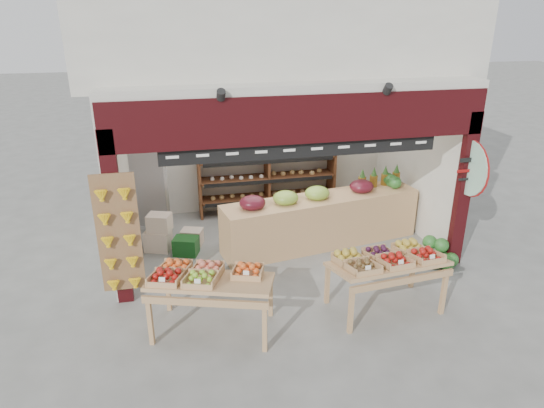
{
  "coord_description": "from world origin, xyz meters",
  "views": [
    {
      "loc": [
        -1.95,
        -7.68,
        4.1
      ],
      "look_at": [
        -0.29,
        -0.2,
        1.03
      ],
      "focal_mm": 32.0,
      "sensor_mm": 36.0,
      "label": 1
    }
  ],
  "objects_px": {
    "display_table_right": "(387,260)",
    "mid_counter": "(321,219)",
    "refrigerator": "(147,177)",
    "cardboard_stack": "(172,237)",
    "watermelon_pile": "(438,255)",
    "display_table_left": "(204,277)",
    "back_shelving": "(267,162)"
  },
  "relations": [
    {
      "from": "display_table_right",
      "to": "mid_counter",
      "type": "bearing_deg",
      "value": 96.74
    },
    {
      "from": "refrigerator",
      "to": "cardboard_stack",
      "type": "bearing_deg",
      "value": -74.6
    },
    {
      "from": "display_table_right",
      "to": "watermelon_pile",
      "type": "relative_size",
      "value": 2.64
    },
    {
      "from": "refrigerator",
      "to": "display_table_left",
      "type": "relative_size",
      "value": 1.1
    },
    {
      "from": "cardboard_stack",
      "to": "display_table_right",
      "type": "bearing_deg",
      "value": -40.96
    },
    {
      "from": "mid_counter",
      "to": "watermelon_pile",
      "type": "distance_m",
      "value": 2.14
    },
    {
      "from": "refrigerator",
      "to": "display_table_right",
      "type": "xyz_separation_m",
      "value": [
        3.37,
        -3.91,
        -0.2
      ]
    },
    {
      "from": "display_table_left",
      "to": "display_table_right",
      "type": "bearing_deg",
      "value": -1.91
    },
    {
      "from": "display_table_right",
      "to": "watermelon_pile",
      "type": "xyz_separation_m",
      "value": [
        1.49,
        1.04,
        -0.61
      ]
    },
    {
      "from": "back_shelving",
      "to": "mid_counter",
      "type": "xyz_separation_m",
      "value": [
        0.62,
        -1.82,
        -0.59
      ]
    },
    {
      "from": "refrigerator",
      "to": "display_table_right",
      "type": "height_order",
      "value": "refrigerator"
    },
    {
      "from": "back_shelving",
      "to": "display_table_left",
      "type": "bearing_deg",
      "value": -113.21
    },
    {
      "from": "cardboard_stack",
      "to": "display_table_left",
      "type": "xyz_separation_m",
      "value": [
        0.39,
        -2.5,
        0.54
      ]
    },
    {
      "from": "cardboard_stack",
      "to": "back_shelving",
      "type": "bearing_deg",
      "value": 35.1
    },
    {
      "from": "mid_counter",
      "to": "display_table_left",
      "type": "bearing_deg",
      "value": -137.29
    },
    {
      "from": "back_shelving",
      "to": "display_table_left",
      "type": "distance_m",
      "value": 4.33
    },
    {
      "from": "back_shelving",
      "to": "display_table_left",
      "type": "xyz_separation_m",
      "value": [
        -1.7,
        -3.97,
        -0.3
      ]
    },
    {
      "from": "display_table_left",
      "to": "cardboard_stack",
      "type": "bearing_deg",
      "value": 98.89
    },
    {
      "from": "cardboard_stack",
      "to": "display_table_left",
      "type": "relative_size",
      "value": 0.62
    },
    {
      "from": "cardboard_stack",
      "to": "display_table_right",
      "type": "xyz_separation_m",
      "value": [
        2.98,
        -2.58,
        0.54
      ]
    },
    {
      "from": "cardboard_stack",
      "to": "watermelon_pile",
      "type": "xyz_separation_m",
      "value": [
        4.46,
        -1.55,
        -0.07
      ]
    },
    {
      "from": "mid_counter",
      "to": "display_table_left",
      "type": "relative_size",
      "value": 2.1
    },
    {
      "from": "back_shelving",
      "to": "watermelon_pile",
      "type": "distance_m",
      "value": 3.95
    },
    {
      "from": "back_shelving",
      "to": "display_table_right",
      "type": "xyz_separation_m",
      "value": [
        0.88,
        -4.05,
        -0.31
      ]
    },
    {
      "from": "cardboard_stack",
      "to": "refrigerator",
      "type": "bearing_deg",
      "value": 106.44
    },
    {
      "from": "back_shelving",
      "to": "display_table_right",
      "type": "bearing_deg",
      "value": -77.68
    },
    {
      "from": "mid_counter",
      "to": "display_table_right",
      "type": "xyz_separation_m",
      "value": [
        0.26,
        -2.23,
        0.29
      ]
    },
    {
      "from": "display_table_left",
      "to": "watermelon_pile",
      "type": "distance_m",
      "value": 4.23
    },
    {
      "from": "refrigerator",
      "to": "watermelon_pile",
      "type": "bearing_deg",
      "value": -31.62
    },
    {
      "from": "mid_counter",
      "to": "refrigerator",
      "type": "bearing_deg",
      "value": 151.6
    },
    {
      "from": "cardboard_stack",
      "to": "watermelon_pile",
      "type": "bearing_deg",
      "value": -19.09
    },
    {
      "from": "cardboard_stack",
      "to": "display_table_left",
      "type": "bearing_deg",
      "value": -81.11
    }
  ]
}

